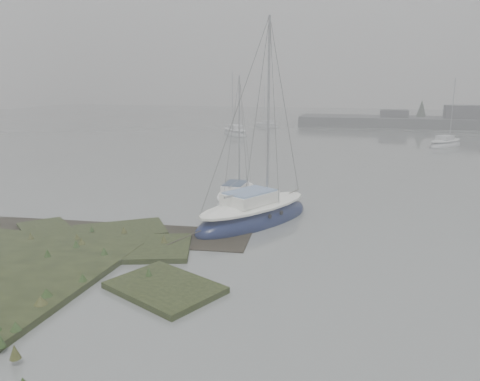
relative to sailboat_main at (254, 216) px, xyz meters
The scene contains 6 objects.
ground 22.36m from the sailboat_main, 93.83° to the left, with size 160.00×160.00×0.00m, color slate.
sailboat_main is the anchor object (origin of this frame).
sailboat_white 3.99m from the sailboat_main, 118.55° to the left, with size 1.81×5.37×7.56m.
sailboat_far_a 37.67m from the sailboat_main, 107.56° to the left, with size 5.29×5.90×8.45m.
sailboat_far_b 34.10m from the sailboat_main, 67.80° to the left, with size 4.64×5.40×7.62m.
sailboat_far_c 48.44m from the sailboat_main, 101.55° to the left, with size 4.71×3.74×6.51m.
Camera 1 is at (6.67, -13.50, 6.70)m, focal length 35.00 mm.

